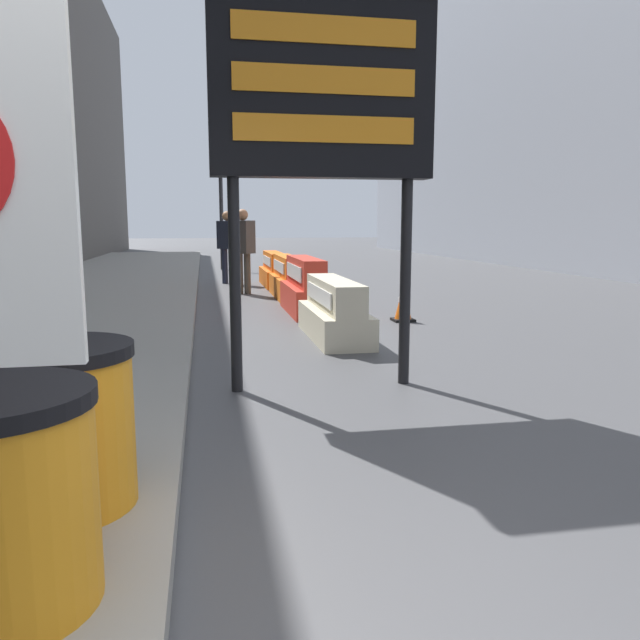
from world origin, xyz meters
name	(u,v)px	position (x,y,z in m)	size (l,w,h in m)	color
barrel_drum_middle	(58,426)	(-0.53, 1.25, 0.53)	(0.72, 0.72, 0.78)	orange
message_board	(323,84)	(1.18, 3.63, 2.61)	(2.03, 0.36, 3.50)	black
jersey_barrier_cream	(334,312)	(1.78, 5.98, 0.33)	(0.63, 1.97, 0.76)	beige
jersey_barrier_red_striped	(305,289)	(1.78, 8.29, 0.40)	(0.59, 1.98, 0.90)	red
jersey_barrier_orange_near	(287,279)	(1.78, 10.54, 0.36)	(0.53, 2.02, 0.82)	orange
jersey_barrier_orange_far	(274,271)	(1.78, 12.87, 0.34)	(0.54, 2.08, 0.78)	orange
traffic_cone_near	(403,303)	(3.08, 7.15, 0.27)	(0.31, 0.31, 0.56)	black
traffic_light_near_curb	(221,181)	(0.74, 18.09, 2.75)	(0.28, 0.45, 3.78)	#2D2D30
pedestrian_worker	(243,244)	(0.96, 11.23, 1.03)	(0.51, 0.52, 1.74)	#514C42
pedestrian_passerby	(228,241)	(0.73, 13.58, 1.03)	(0.52, 0.51, 1.74)	#23283D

